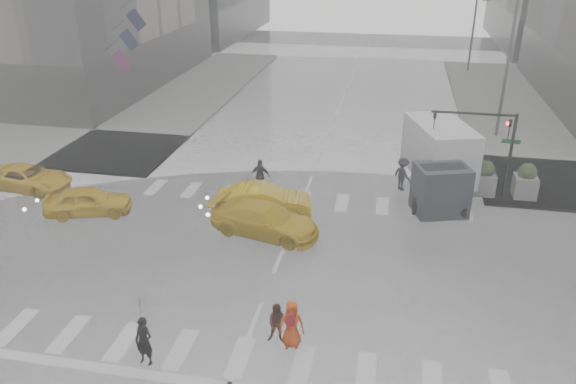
% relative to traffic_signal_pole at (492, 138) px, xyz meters
% --- Properties ---
extents(ground, '(120.00, 120.00, 0.00)m').
position_rel_traffic_signal_pole_xyz_m(ground, '(-9.01, -8.01, -3.22)').
color(ground, black).
rests_on(ground, ground).
extents(sidewalk_nw, '(35.00, 35.00, 0.15)m').
position_rel_traffic_signal_pole_xyz_m(sidewalk_nw, '(-28.51, 9.49, -3.14)').
color(sidewalk_nw, slate).
rests_on(sidewalk_nw, ground).
extents(road_markings, '(18.00, 48.00, 0.01)m').
position_rel_traffic_signal_pole_xyz_m(road_markings, '(-9.01, -8.01, -3.21)').
color(road_markings, silver).
rests_on(road_markings, ground).
extents(traffic_signal_pole, '(4.45, 0.42, 4.50)m').
position_rel_traffic_signal_pole_xyz_m(traffic_signal_pole, '(0.00, 0.00, 0.00)').
color(traffic_signal_pole, black).
rests_on(traffic_signal_pole, ground).
extents(street_lamp_near, '(2.15, 0.22, 9.00)m').
position_rel_traffic_signal_pole_xyz_m(street_lamp_near, '(1.86, 9.99, 1.73)').
color(street_lamp_near, '#59595B').
rests_on(street_lamp_near, ground).
extents(street_lamp_far, '(2.15, 0.22, 9.00)m').
position_rel_traffic_signal_pole_xyz_m(street_lamp_far, '(1.86, 29.99, 1.73)').
color(street_lamp_far, '#59595B').
rests_on(street_lamp_far, ground).
extents(planter_west, '(1.10, 1.10, 1.80)m').
position_rel_traffic_signal_pole_xyz_m(planter_west, '(-2.01, 0.19, -2.23)').
color(planter_west, slate).
rests_on(planter_west, ground).
extents(planter_mid, '(1.10, 1.10, 1.80)m').
position_rel_traffic_signal_pole_xyz_m(planter_mid, '(-0.01, 0.19, -2.23)').
color(planter_mid, slate).
rests_on(planter_mid, ground).
extents(planter_east, '(1.10, 1.10, 1.80)m').
position_rel_traffic_signal_pole_xyz_m(planter_east, '(1.99, 0.19, -2.23)').
color(planter_east, slate).
rests_on(planter_east, ground).
extents(flag_cluster, '(2.87, 3.06, 4.69)m').
position_rel_traffic_signal_pole_xyz_m(flag_cluster, '(-24.09, 10.49, 2.42)').
color(flag_cluster, '#59595B').
rests_on(flag_cluster, ground).
extents(pedestrian_black, '(1.13, 1.15, 2.43)m').
position_rel_traffic_signal_pole_xyz_m(pedestrian_black, '(-11.83, -14.81, -1.61)').
color(pedestrian_black, black).
rests_on(pedestrian_black, ground).
extents(pedestrian_brown, '(0.73, 0.58, 1.44)m').
position_rel_traffic_signal_pole_xyz_m(pedestrian_brown, '(-7.98, -13.01, -2.50)').
color(pedestrian_brown, '#482619').
rests_on(pedestrian_brown, ground).
extents(pedestrian_orange, '(0.91, 0.69, 1.68)m').
position_rel_traffic_signal_pole_xyz_m(pedestrian_orange, '(-7.50, -13.11, -2.37)').
color(pedestrian_orange, '#DA420F').
rests_on(pedestrian_orange, ground).
extents(pedestrian_far_a, '(1.08, 0.71, 1.75)m').
position_rel_traffic_signal_pole_xyz_m(pedestrian_far_a, '(-11.37, -1.39, -2.34)').
color(pedestrian_far_a, black).
rests_on(pedestrian_far_a, ground).
extents(pedestrian_far_b, '(1.24, 1.27, 1.77)m').
position_rel_traffic_signal_pole_xyz_m(pedestrian_far_b, '(-4.10, 0.20, -2.33)').
color(pedestrian_far_b, black).
rests_on(pedestrian_far_b, ground).
extents(taxi_front, '(4.35, 2.81, 1.38)m').
position_rel_traffic_signal_pole_xyz_m(taxi_front, '(-18.83, -5.60, -2.53)').
color(taxi_front, yellow).
rests_on(taxi_front, ground).
extents(taxi_mid, '(4.76, 2.34, 1.50)m').
position_rel_traffic_signal_pole_xyz_m(taxi_mid, '(-10.55, -4.09, -2.47)').
color(taxi_mid, yellow).
rests_on(taxi_mid, ground).
extents(taxi_rear, '(4.74, 2.94, 1.45)m').
position_rel_traffic_signal_pole_xyz_m(taxi_rear, '(-10.07, -5.92, -2.49)').
color(taxi_rear, yellow).
rests_on(taxi_rear, ground).
extents(taxi_far, '(4.25, 2.49, 1.28)m').
position_rel_traffic_signal_pole_xyz_m(taxi_far, '(-23.45, -3.51, -2.58)').
color(taxi_far, yellow).
rests_on(taxi_far, ground).
extents(box_truck, '(2.48, 6.60, 3.51)m').
position_rel_traffic_signal_pole_xyz_m(box_truck, '(-2.34, 0.01, -1.34)').
color(box_truck, silver).
rests_on(box_truck, ground).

